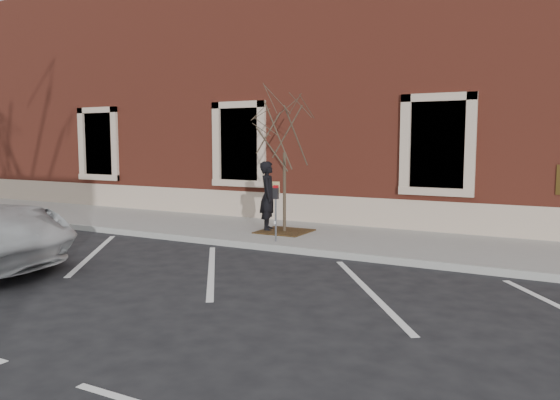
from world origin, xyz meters
The scene contains 9 objects.
ground centered at (0.00, 0.00, 0.00)m, with size 120.00×120.00×0.00m, color #28282B.
sidewalk_near centered at (0.00, 1.75, 0.07)m, with size 40.00×3.50×0.15m, color #9C9892.
curb_near centered at (0.00, -0.05, 0.07)m, with size 40.00×0.12×0.15m, color #9E9E99.
parking_stripes centered at (0.00, -2.20, 0.00)m, with size 28.00×4.40×0.01m, color silver, non-canonical shape.
building_civic centered at (0.00, 7.74, 4.00)m, with size 40.00×8.62×8.00m.
man centered at (-0.90, 1.62, 1.06)m, with size 0.66×0.44×1.82m, color black.
parking_meter centered at (0.03, 0.33, 1.07)m, with size 0.12×0.09×1.32m.
tree_grate centered at (-0.42, 1.61, 0.17)m, with size 1.23×1.23×0.03m, color #472D16.
sapling centered at (-0.42, 1.61, 2.77)m, with size 2.25×2.25×3.75m.
Camera 1 is at (6.15, -10.70, 2.48)m, focal length 35.00 mm.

